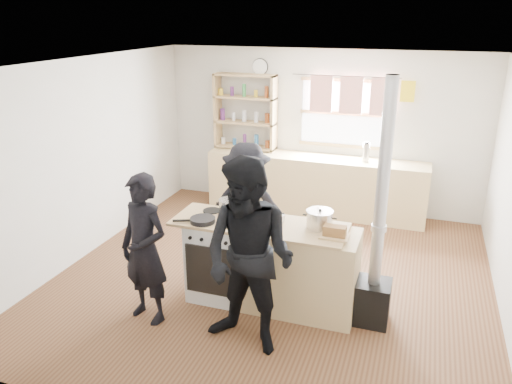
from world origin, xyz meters
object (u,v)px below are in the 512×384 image
person_near_right (249,258)px  roast_tray (265,219)px  flue_heater (375,264)px  stockpot_counter (320,219)px  person_near_left (145,250)px  person_far (247,205)px  bread_board (335,233)px  stockpot_stove (230,207)px  cooking_island (272,265)px  skillet_greens (203,220)px  thermos (366,152)px

person_near_right → roast_tray: bearing=109.8°
flue_heater → stockpot_counter: bearing=171.8°
person_near_left → person_far: 1.59m
roast_tray → stockpot_counter: 0.57m
stockpot_counter → bread_board: stockpot_counter is taller
stockpot_stove → cooking_island: bearing=-14.8°
stockpot_counter → person_near_right: size_ratio=0.15×
cooking_island → person_near_left: size_ratio=1.26×
skillet_greens → stockpot_stove: (0.18, 0.31, 0.06)m
skillet_greens → stockpot_stove: size_ratio=1.48×
bread_board → person_near_left: person_near_left is taller
cooking_island → roast_tray: roast_tray is taller
stockpot_counter → flue_heater: (0.60, -0.09, -0.36)m
person_near_right → person_near_left: bearing=-173.1°
roast_tray → flue_heater: size_ratio=0.15×
stockpot_stove → bread_board: size_ratio=0.83×
flue_heater → person_near_right: bearing=-143.6°
stockpot_counter → person_near_left: size_ratio=0.18×
flue_heater → stockpot_stove: bearing=175.2°
stockpot_counter → person_far: (-1.05, 0.73, -0.24)m
stockpot_counter → person_near_right: 0.98m
skillet_greens → person_near_right: 0.95m
cooking_island → person_near_left: 1.34m
thermos → stockpot_counter: thermos is taller
thermos → flue_heater: size_ratio=0.11×
skillet_greens → roast_tray: roast_tray is taller
person_near_right → stockpot_counter: bearing=74.2°
thermos → flue_heater: bearing=-80.4°
roast_tray → person_near_right: (0.11, -0.80, -0.04)m
person_near_right → bread_board: bearing=58.5°
skillet_greens → person_far: bearing=82.4°
flue_heater → person_near_left: 2.30m
cooking_island → person_far: 1.05m
cooking_island → stockpot_counter: 0.74m
cooking_island → flue_heater: bearing=0.3°
person_near_right → person_far: (-0.60, 1.59, -0.15)m
stockpot_stove → thermos: bearing=66.6°
thermos → person_near_right: size_ratio=0.15×
cooking_island → stockpot_stove: bearing=165.2°
person_near_right → stockpot_stove: bearing=133.1°
bread_board → person_near_right: (-0.64, -0.68, -0.05)m
stockpot_counter → roast_tray: bearing=-173.7°
skillet_greens → person_near_left: size_ratio=0.22×
roast_tray → person_far: bearing=121.6°
stockpot_stove → flue_heater: 1.65m
stockpot_stove → person_far: person_far is taller
skillet_greens → flue_heater: flue_heater is taller
stockpot_stove → stockpot_counter: stockpot_counter is taller
person_near_left → cooking_island: bearing=45.4°
cooking_island → person_near_right: bearing=-88.4°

